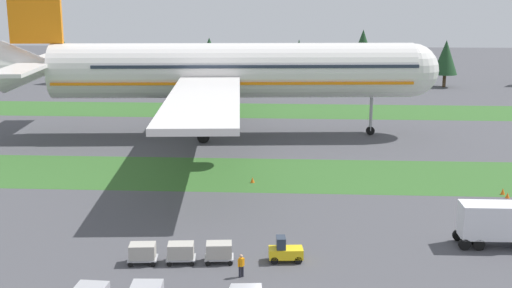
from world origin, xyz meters
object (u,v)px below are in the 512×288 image
Objects in this scene: cargo_dolly_lead at (219,251)px; airliner at (224,70)px; cargo_dolly_second at (181,251)px; catering_truck at (500,223)px; baggage_tug at (285,251)px; ground_crew_marshaller at (241,265)px; taxiway_marker_2 at (252,180)px; cargo_dolly_third at (143,252)px; taxiway_marker_3 at (503,191)px; taxiway_marker_0 at (508,195)px.

airliner is at bearing -179.99° from cargo_dolly_lead.
cargo_dolly_second is 25.60m from catering_truck.
baggage_tug is 4.36m from ground_crew_marshaller.
catering_truck reaches higher than taxiway_marker_2.
cargo_dolly_lead and cargo_dolly_third have the same top height.
cargo_dolly_second is 35.28m from taxiway_marker_3.
airliner reaches higher than cargo_dolly_lead.
baggage_tug reaches higher than taxiway_marker_0.
catering_truck reaches higher than ground_crew_marshaller.
taxiway_marker_3 is at bearing 117.11° from cargo_dolly_second.
baggage_tug is 10.83m from cargo_dolly_third.
cargo_dolly_third is 37.89m from taxiway_marker_3.
baggage_tug reaches higher than taxiway_marker_2.
cargo_dolly_second is (-7.89, -0.76, 0.10)m from baggage_tug.
taxiway_marker_3 is at bearing 124.40° from baggage_tug.
baggage_tug is at bearing 90.00° from cargo_dolly_lead.
taxiway_marker_2 is (5.48, -23.17, -9.00)m from airliner.
taxiway_marker_3 is (31.13, -25.89, -8.97)m from airliner.
ground_crew_marshaller reaches higher than cargo_dolly_third.
taxiway_marker_2 is (-25.75, 3.93, 0.03)m from taxiway_marker_0.
taxiway_marker_2 is at bearing 156.95° from cargo_dolly_third.
baggage_tug is 27.78m from taxiway_marker_0.
cargo_dolly_third is 4.30× the size of taxiway_marker_0.
cargo_dolly_second reaches higher than taxiway_marker_0.
baggage_tug is 4.16× the size of taxiway_marker_3.
taxiway_marker_3 is at bearing 161.40° from catering_truck.
cargo_dolly_third is (-10.78, -1.03, 0.10)m from baggage_tug.
airliner is at bearing -147.06° from catering_truck.
baggage_tug is at bearing -79.70° from taxiway_marker_2.
catering_truck is (17.23, 4.09, 1.14)m from baggage_tug.
cargo_dolly_second is at bearing -90.00° from baggage_tug.
cargo_dolly_second is 3.89× the size of taxiway_marker_2.
ground_crew_marshaller is 2.67× the size of taxiway_marker_3.
airliner reaches higher than cargo_dolly_third.
airliner is 41.47m from taxiway_marker_3.
taxiway_marker_2 is (1.19, 21.44, -0.62)m from cargo_dolly_lead.
cargo_dolly_lead is 3.58× the size of taxiway_marker_3.
taxiway_marker_0 is (4.71, 12.95, -1.68)m from catering_truck.
cargo_dolly_lead is at bearing 90.65° from ground_crew_marshaller.
cargo_dolly_third is (-1.48, -45.17, -8.38)m from airliner.
taxiway_marker_0 is at bearing -8.67° from taxiway_marker_2.
catering_truck is 21.58m from ground_crew_marshaller.
cargo_dolly_lead is (-5.00, -0.48, 0.10)m from baggage_tug.
baggage_tug is 5.00× the size of taxiway_marker_0.
taxiway_marker_2 is at bearing 171.33° from taxiway_marker_0.
cargo_dolly_third is at bearing -151.08° from taxiway_marker_0.
taxiway_marker_2 is at bearing 56.01° from ground_crew_marshaller.
cargo_dolly_lead is (4.29, -44.62, -8.38)m from airliner.
airliner is 138.06× the size of taxiway_marker_0.
cargo_dolly_third is at bearing -90.00° from cargo_dolly_lead.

